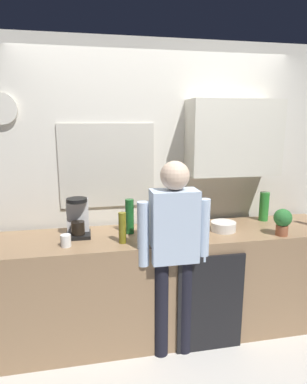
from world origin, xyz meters
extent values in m
plane|color=silver|center=(0.00, 0.00, 0.00)|extent=(8.00, 8.00, 0.00)
cube|color=#937251|center=(0.00, 0.30, 0.47)|extent=(3.16, 0.64, 0.94)
cube|color=black|center=(0.31, -0.03, 0.42)|extent=(0.56, 0.02, 0.84)
cube|color=silver|center=(0.00, 0.73, 1.30)|extent=(4.76, 0.10, 2.60)
cube|color=beige|center=(-0.46, 0.67, 1.49)|extent=(0.86, 0.02, 0.76)
cube|color=#8CA5C6|center=(-0.46, 0.67, 1.49)|extent=(0.80, 0.02, 0.70)
cube|color=silver|center=(0.69, 0.52, 1.74)|extent=(0.84, 0.32, 0.68)
cylinder|color=silver|center=(-1.32, 0.66, 1.99)|extent=(0.26, 0.03, 0.26)
cube|color=black|center=(-0.73, 0.36, 0.95)|extent=(0.20, 0.20, 0.03)
cube|color=silver|center=(-0.73, 0.42, 1.11)|extent=(0.18, 0.08, 0.28)
cylinder|color=black|center=(-0.73, 0.33, 1.02)|extent=(0.11, 0.11, 0.11)
cylinder|color=black|center=(-0.73, 0.36, 1.25)|extent=(0.17, 0.17, 0.03)
cylinder|color=#195923|center=(-0.30, 0.37, 1.09)|extent=(0.07, 0.07, 0.30)
cylinder|color=olive|center=(-0.38, 0.15, 1.06)|extent=(0.06, 0.06, 0.25)
cylinder|color=#2D8C33|center=(1.03, 0.49, 1.08)|extent=(0.09, 0.09, 0.28)
cylinder|color=yellow|center=(0.36, 0.49, 0.98)|extent=(0.07, 0.07, 0.08)
cylinder|color=#B26647|center=(-0.14, 0.37, 0.98)|extent=(0.08, 0.08, 0.09)
cylinder|color=white|center=(-0.82, 0.15, 0.98)|extent=(0.08, 0.08, 0.09)
cylinder|color=white|center=(0.52, 0.27, 0.98)|extent=(0.22, 0.22, 0.08)
cylinder|color=#9E5638|center=(0.96, 0.07, 0.98)|extent=(0.10, 0.10, 0.09)
sphere|color=#2D7233|center=(0.96, 0.07, 1.09)|extent=(0.15, 0.15, 0.15)
cylinder|color=blue|center=(0.12, 0.51, 1.01)|extent=(0.06, 0.06, 0.15)
cone|color=white|center=(0.12, 0.51, 1.10)|extent=(0.02, 0.02, 0.03)
cylinder|color=silver|center=(0.12, 0.26, 1.02)|extent=(0.14, 0.14, 0.17)
cylinder|color=black|center=(-0.10, 0.00, 0.41)|extent=(0.12, 0.12, 0.82)
cylinder|color=black|center=(0.10, 0.00, 0.41)|extent=(0.12, 0.12, 0.82)
cube|color=silver|center=(0.00, 0.00, 1.10)|extent=(0.36, 0.20, 0.56)
sphere|color=beige|center=(0.00, 0.00, 1.49)|extent=(0.22, 0.22, 0.22)
cylinder|color=silver|center=(-0.24, 0.00, 1.05)|extent=(0.09, 0.09, 0.50)
cylinder|color=silver|center=(0.24, 0.00, 1.05)|extent=(0.09, 0.09, 0.50)
camera|label=1|loc=(-0.61, -2.30, 1.88)|focal=30.48mm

